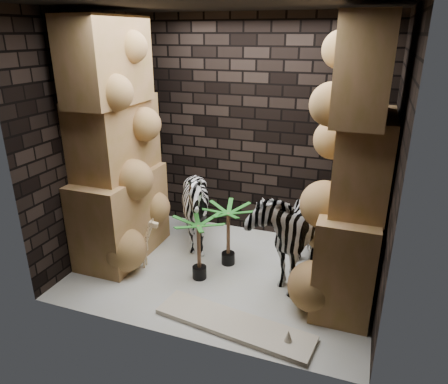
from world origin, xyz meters
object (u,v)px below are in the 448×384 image
at_px(surfboard, 234,324).
at_px(giraffe_toy, 137,241).
at_px(palm_front, 228,235).
at_px(zebra_left, 196,212).
at_px(palm_back, 199,249).
at_px(zebra_right, 289,220).

bearing_deg(surfboard, giraffe_toy, 163.07).
xyz_separation_m(palm_front, surfboard, (0.45, -1.12, -0.37)).
bearing_deg(zebra_left, surfboard, -36.09).
bearing_deg(zebra_left, palm_back, -46.44).
xyz_separation_m(zebra_left, giraffe_toy, (-0.52, -0.65, -0.20)).
bearing_deg(palm_front, surfboard, -67.97).
relative_size(zebra_right, zebra_left, 1.18).
relative_size(palm_front, palm_back, 1.01).
distance_m(giraffe_toy, palm_back, 0.83).
relative_size(giraffe_toy, palm_back, 0.86).
height_order(zebra_left, palm_back, zebra_left).
distance_m(palm_back, surfboard, 1.03).
xyz_separation_m(zebra_left, palm_back, (0.31, -0.64, -0.15)).
distance_m(giraffe_toy, palm_front, 1.13).
distance_m(zebra_left, giraffe_toy, 0.85).
relative_size(zebra_right, surfboard, 0.87).
distance_m(zebra_right, palm_front, 0.80).
bearing_deg(surfboard, zebra_left, 134.03).
relative_size(zebra_left, palm_front, 1.50).
bearing_deg(palm_back, palm_front, 63.49).
xyz_separation_m(giraffe_toy, palm_back, (0.83, 0.00, 0.05)).
xyz_separation_m(zebra_right, zebra_left, (-1.26, 0.18, -0.16)).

